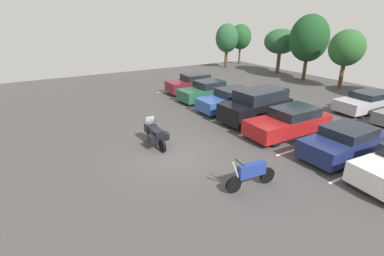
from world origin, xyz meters
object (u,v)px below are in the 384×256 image
Objects in this scene: motorcycle_touring at (155,134)px; car_green at (207,91)px; car_maroon at (193,84)px; car_far_silver at (366,102)px; car_navy at (346,142)px; car_blue at (232,100)px; car_black at (257,105)px; motorcycle_second at (251,174)px; car_red at (289,122)px.

motorcycle_touring is 0.47× the size of car_green.
car_maroon is 12.77m from car_far_silver.
car_blue is at bearing -178.86° from car_navy.
car_navy is (5.46, 7.06, 0.06)m from motorcycle_touring.
car_black is at bearing -107.36° from car_far_silver.
car_blue reaches higher than motorcycle_second.
car_black is 8.02m from car_far_silver.
car_black is (-0.22, 6.88, 0.33)m from motorcycle_touring.
car_black is 0.96× the size of car_red.
car_black is (-5.47, 5.30, 0.38)m from motorcycle_second.
car_navy is (8.16, 0.16, -0.03)m from car_blue.
car_far_silver is (-3.08, 12.95, 0.07)m from motorcycle_second.
motorcycle_touring is at bearing -163.31° from motorcycle_second.
car_black is at bearing 135.89° from motorcycle_second.
motorcycle_touring is at bearing -98.50° from car_far_silver.
car_green is at bearing -135.16° from car_far_silver.
motorcycle_touring reaches higher than car_far_silver.
car_maroon is (-13.48, 5.54, 0.16)m from motorcycle_second.
car_navy is at bearing 3.61° from car_red.
motorcycle_touring is 0.42× the size of car_red.
car_black is at bearing -0.38° from car_blue.
motorcycle_touring is at bearing -68.66° from car_blue.
motorcycle_second is at bearing -76.62° from car_far_silver.
car_red is at bearing -0.41° from car_black.
car_green is 2.92m from car_blue.
car_maroon is 5.54m from car_blue.
car_green reaches higher than motorcycle_touring.
motorcycle_touring is 0.44× the size of car_black.
motorcycle_touring is 5.48m from motorcycle_second.
motorcycle_second is at bearing -44.11° from car_black.
motorcycle_touring is 0.47× the size of car_maroon.
motorcycle_second is 0.49× the size of car_maroon.
motorcycle_touring is 0.44× the size of car_blue.
car_navy reaches higher than motorcycle_touring.
car_blue is 0.97× the size of car_red.
car_blue is (5.53, -0.21, -0.02)m from car_maroon.
car_blue is (2.91, 0.10, 0.02)m from car_green.
car_green is 0.98× the size of car_far_silver.
car_maroon reaches higher than car_navy.
car_navy is at bearing 52.26° from motorcycle_touring.
car_red is at bearing -1.35° from car_maroon.
car_blue reaches higher than car_green.
car_maroon reaches higher than car_green.
car_black is 2.58m from car_red.
car_far_silver is at bearing 72.64° from car_black.
car_green is at bearing -179.07° from car_black.
car_blue is 9.05m from car_far_silver.
car_red is (5.04, -0.03, -0.00)m from car_blue.
car_far_silver is at bearing 81.50° from motorcycle_touring.
car_blue is at bearing 179.61° from car_red.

